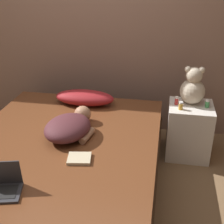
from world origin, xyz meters
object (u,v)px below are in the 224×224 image
(bottle_green, at_px, (207,104))
(bottle_red, at_px, (176,101))
(pillow, at_px, (85,98))
(book, at_px, (79,159))
(teddy_bear, at_px, (193,88))
(person_lying, at_px, (70,126))
(bottle_amber, at_px, (181,106))

(bottle_green, bearing_deg, bottle_red, 176.96)
(pillow, distance_m, book, 1.04)
(bottle_red, height_order, book, bottle_red)
(teddy_bear, relative_size, book, 1.94)
(teddy_bear, bearing_deg, book, -128.96)
(teddy_bear, bearing_deg, person_lying, -145.56)
(book, bearing_deg, pillow, 102.52)
(bottle_green, xyz_separation_m, bottle_amber, (-0.26, -0.10, -0.00))
(person_lying, distance_m, teddy_bear, 1.28)
(bottle_green, relative_size, book, 0.41)
(pillow, xyz_separation_m, teddy_bear, (1.09, 0.06, 0.16))
(book, bearing_deg, bottle_red, 54.48)
(person_lying, height_order, teddy_bear, teddy_bear)
(teddy_bear, bearing_deg, pillow, -176.67)
(book, bearing_deg, bottle_green, 44.35)
(bottle_amber, relative_size, book, 0.41)
(person_lying, xyz_separation_m, bottle_red, (0.90, 0.66, 0.03))
(bottle_green, bearing_deg, bottle_amber, -159.33)
(pillow, bearing_deg, bottle_amber, -6.50)
(bottle_red, relative_size, book, 0.44)
(bottle_green, distance_m, bottle_red, 0.30)
(bottle_green, bearing_deg, pillow, 179.27)
(pillow, relative_size, bottle_red, 7.26)
(person_lying, bearing_deg, pillow, 103.51)
(person_lying, height_order, book, person_lying)
(person_lying, height_order, bottle_red, person_lying)
(person_lying, height_order, bottle_green, person_lying)
(pillow, distance_m, bottle_red, 0.95)
(person_lying, relative_size, teddy_bear, 1.66)
(person_lying, bearing_deg, teddy_bear, 44.10)
(person_lying, relative_size, bottle_amber, 7.95)
(bottle_green, bearing_deg, book, -135.65)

